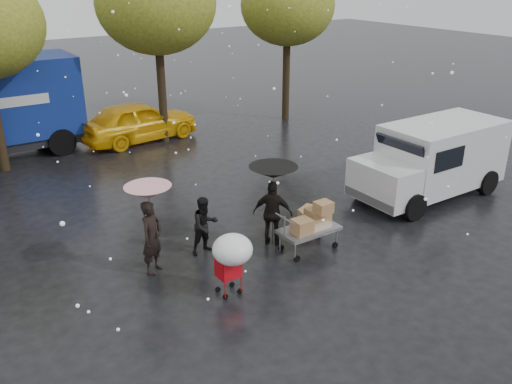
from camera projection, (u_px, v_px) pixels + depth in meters
ground at (250, 264)px, 12.77m from camera, size 90.00×90.00×0.00m
person_pink at (152, 237)px, 12.15m from camera, size 0.76×0.70×1.75m
person_middle at (205, 225)px, 13.05m from camera, size 0.73×0.59×1.45m
person_black at (273, 213)px, 13.40m from camera, size 1.00×0.99×1.69m
umbrella_pink at (148, 193)px, 11.73m from camera, size 1.04×1.04×2.12m
umbrella_black at (273, 172)px, 12.98m from camera, size 1.20×1.20×2.08m
vendor_cart at (312, 222)px, 13.19m from camera, size 1.52×0.80×1.27m
shopping_cart at (232, 253)px, 11.13m from camera, size 0.84×0.84×1.46m
white_van at (433, 158)px, 16.23m from camera, size 4.91×2.18×2.20m
box_ground_near at (310, 219)px, 14.45m from camera, size 0.63×0.55×0.50m
box_ground_far at (309, 213)px, 14.97m from camera, size 0.57×0.52×0.36m
yellow_taxi at (139, 121)px, 21.43m from camera, size 4.85×2.36×1.59m
tree_row at (75, 13)px, 18.23m from camera, size 21.60×4.40×7.12m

